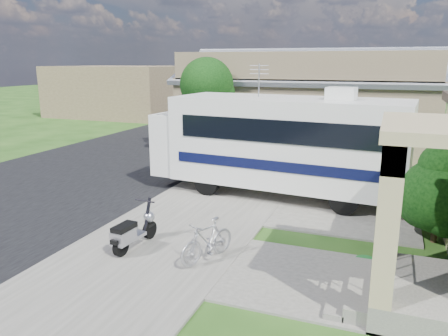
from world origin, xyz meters
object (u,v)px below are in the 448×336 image
(bicycle, at_px, (207,243))
(scooter, at_px, (133,232))
(garden_hose, at_px, (365,265))
(motorhome, at_px, (279,141))
(pickup_truck, at_px, (199,126))
(shrub, at_px, (441,192))
(van, at_px, (229,113))

(bicycle, bearing_deg, scooter, -156.24)
(scooter, distance_m, garden_hose, 5.30)
(scooter, xyz_separation_m, garden_hose, (5.20, 0.99, -0.38))
(motorhome, distance_m, bicycle, 5.74)
(motorhome, bearing_deg, scooter, -105.92)
(bicycle, relative_size, pickup_truck, 0.25)
(bicycle, xyz_separation_m, garden_hose, (3.31, 0.94, -0.37))
(scooter, distance_m, bicycle, 1.89)
(motorhome, bearing_deg, bicycle, -87.61)
(shrub, xyz_separation_m, garden_hose, (-1.56, -2.19, -1.18))
(pickup_truck, xyz_separation_m, van, (-0.76, 6.88, -0.06))
(pickup_truck, bearing_deg, scooter, 109.10)
(pickup_truck, relative_size, garden_hose, 14.75)
(van, bearing_deg, pickup_truck, -80.88)
(scooter, relative_size, van, 0.28)
(shrub, relative_size, garden_hose, 5.79)
(motorhome, xyz_separation_m, scooter, (-2.10, -5.62, -1.35))
(van, xyz_separation_m, garden_hose, (10.40, -19.77, -0.73))
(bicycle, relative_size, garden_hose, 3.62)
(van, relative_size, garden_hose, 13.16)
(motorhome, height_order, scooter, motorhome)
(garden_hose, bearing_deg, scooter, -169.25)
(motorhome, bearing_deg, shrub, -23.18)
(shrub, bearing_deg, motorhome, 152.27)
(bicycle, distance_m, van, 21.89)
(motorhome, relative_size, garden_hose, 19.64)
(motorhome, xyz_separation_m, shrub, (4.66, -2.45, -0.55))
(pickup_truck, bearing_deg, shrub, 137.65)
(shrub, relative_size, scooter, 1.54)
(pickup_truck, xyz_separation_m, garden_hose, (9.64, -12.89, -0.79))
(bicycle, bearing_deg, motorhome, 110.05)
(shrub, distance_m, garden_hose, 2.94)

